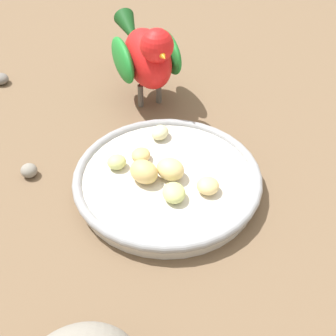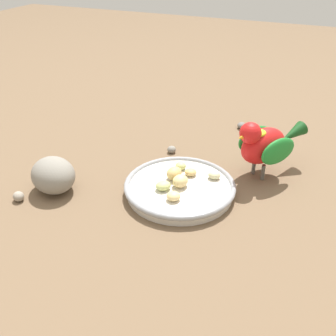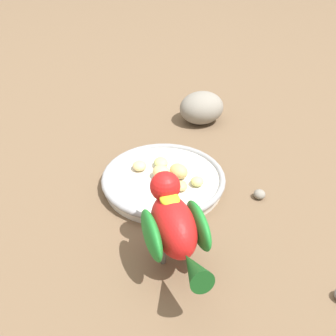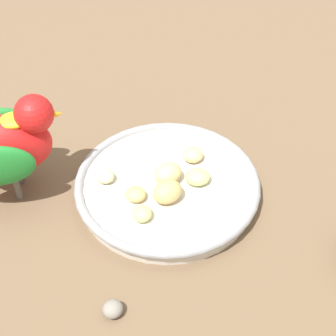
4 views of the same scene
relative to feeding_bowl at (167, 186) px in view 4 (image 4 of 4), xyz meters
name	(u,v)px [view 4 (image 4 of 4)]	position (x,y,z in m)	size (l,w,h in m)	color
ground_plane	(190,188)	(0.01, 0.03, -0.01)	(4.00, 4.00, 0.00)	brown
feeding_bowl	(167,186)	(0.00, 0.00, 0.00)	(0.24, 0.24, 0.03)	beige
apple_piece_0	(168,173)	(0.00, 0.00, 0.02)	(0.04, 0.03, 0.03)	#E5C67F
apple_piece_1	(199,176)	(0.03, 0.03, 0.02)	(0.03, 0.03, 0.02)	#C6D17A
apple_piece_2	(136,194)	(-0.01, -0.05, 0.01)	(0.03, 0.02, 0.02)	tan
apple_piece_3	(167,192)	(0.02, -0.02, 0.02)	(0.04, 0.03, 0.03)	tan
apple_piece_4	(104,175)	(-0.06, -0.06, 0.01)	(0.03, 0.02, 0.02)	beige
apple_piece_5	(193,155)	(-0.01, 0.05, 0.02)	(0.03, 0.03, 0.02)	#E5C67F
apple_piece_6	(142,214)	(0.02, -0.06, 0.01)	(0.02, 0.02, 0.02)	#C6D17A
pebble_2	(113,309)	(0.09, -0.16, -0.01)	(0.02, 0.02, 0.02)	gray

